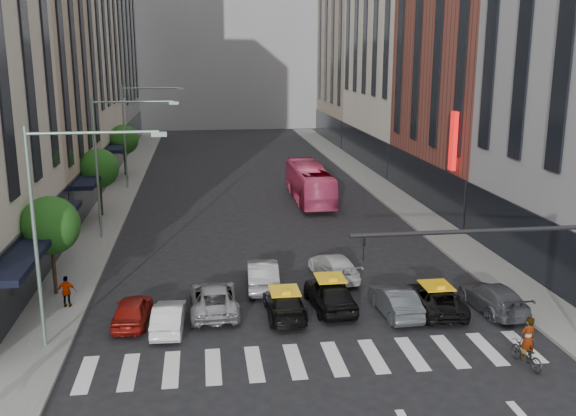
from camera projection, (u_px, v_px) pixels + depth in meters
name	position (u px, v px, depth m)	size (l,w,h in m)	color
ground	(327.00, 378.00, 23.98)	(160.00, 160.00, 0.00)	black
sidewalk_left	(113.00, 204.00, 51.32)	(3.00, 96.00, 0.15)	slate
sidewalk_right	(391.00, 195.00, 54.35)	(3.00, 96.00, 0.15)	slate
building_left_b	(20.00, 50.00, 45.86)	(8.00, 16.00, 24.00)	tan
building_left_d	(96.00, 27.00, 80.77)	(8.00, 18.00, 30.00)	gray
building_right_b	(479.00, 37.00, 49.14)	(8.00, 18.00, 26.00)	brown
building_right_d	(359.00, 36.00, 85.48)	(8.00, 18.00, 28.00)	tan
building_far	(225.00, 13.00, 101.55)	(30.00, 10.00, 36.00)	gray
tree_near	(50.00, 226.00, 31.18)	(2.88, 2.88, 4.95)	black
tree_mid	(99.00, 168.00, 46.59)	(2.88, 2.88, 4.95)	black
tree_far	(124.00, 140.00, 61.99)	(2.88, 2.88, 4.95)	black
streetlamp_near	(58.00, 208.00, 25.11)	(5.38, 0.25, 9.00)	gray
streetlamp_mid	(111.00, 149.00, 40.51)	(5.38, 0.25, 9.00)	gray
streetlamp_far	(135.00, 122.00, 55.91)	(5.38, 0.25, 9.00)	gray
traffic_signal	(545.00, 264.00, 22.97)	(10.10, 0.20, 6.00)	black
liberty_sign	(453.00, 141.00, 43.47)	(0.30, 0.70, 4.00)	red
car_red	(132.00, 310.00, 28.66)	(1.50, 3.73, 1.27)	maroon
car_white_front	(169.00, 317.00, 28.01)	(1.29, 3.69, 1.22)	silver
car_silver	(214.00, 298.00, 29.98)	(2.22, 4.80, 1.34)	#96979B
taxi_left	(285.00, 304.00, 29.45)	(1.73, 4.24, 1.23)	black
taxi_center	(330.00, 293.00, 30.31)	(1.80, 4.47, 1.52)	black
car_grey_mid	(395.00, 301.00, 29.68)	(1.40, 4.02, 1.33)	#3D4145
taxi_right	(436.00, 298.00, 30.05)	(2.08, 4.50, 1.25)	black
car_grey_curb	(493.00, 297.00, 30.14)	(1.83, 4.49, 1.30)	#46484E
car_row2_left	(262.00, 274.00, 33.07)	(1.54, 4.42, 1.46)	#A8A8AD
car_row2_right	(334.00, 266.00, 34.48)	(1.83, 4.50, 1.30)	silver
bus	(310.00, 183.00, 52.18)	(2.51, 10.72, 2.99)	#D73F6E
motorcycle	(526.00, 354.00, 24.78)	(0.65, 1.86, 0.98)	black
rider	(529.00, 321.00, 24.46)	(0.65, 0.43, 1.79)	gray
pedestrian_far	(67.00, 292.00, 30.14)	(0.89, 0.37, 1.52)	gray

